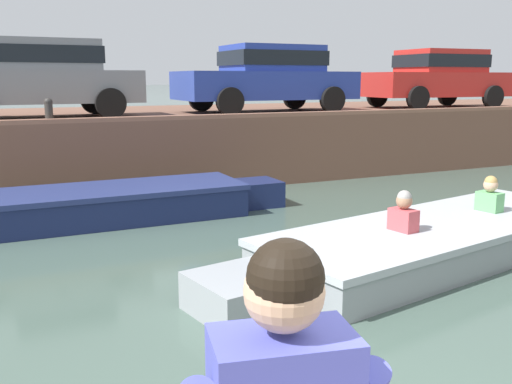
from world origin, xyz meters
TOP-DOWN VIEW (x-y plane):
  - ground_plane at (0.00, 4.51)m, footprint 400.00×400.00m
  - far_quay_wall at (0.00, 12.03)m, footprint 60.00×6.00m
  - far_wall_coping at (0.00, 9.15)m, footprint 60.00×0.24m
  - boat_moored_central_navy at (-0.28, 7.44)m, footprint 5.17×1.49m
  - motorboat_passing at (2.78, 3.74)m, footprint 6.16×2.60m
  - car_left_inner_grey at (-1.05, 10.81)m, footprint 3.87×1.98m
  - car_centre_blue at (3.95, 10.81)m, footprint 4.18×2.03m
  - car_right_inner_red at (9.07, 10.80)m, footprint 4.04×2.07m
  - mooring_bollard_mid at (-1.12, 9.28)m, footprint 0.15×0.15m

SIDE VIEW (x-z plane):
  - ground_plane at x=0.00m, z-range 0.00..0.00m
  - motorboat_passing at x=2.78m, z-range -0.24..0.70m
  - boat_moored_central_navy at x=-0.28m, z-range 0.00..0.53m
  - far_quay_wall at x=0.00m, z-range 0.00..1.44m
  - far_wall_coping at x=0.00m, z-range 1.44..1.52m
  - mooring_bollard_mid at x=-1.12m, z-range 1.46..1.90m
  - car_left_inner_grey at x=-1.05m, z-range 1.51..3.05m
  - car_right_inner_red at x=9.07m, z-range 1.51..3.05m
  - car_centre_blue at x=3.95m, z-range 1.52..3.06m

